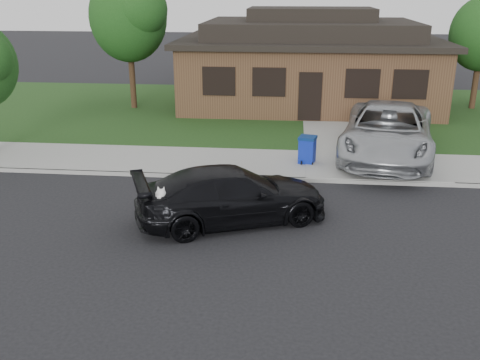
# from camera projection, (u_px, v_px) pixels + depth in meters

# --- Properties ---
(ground) EXTENTS (120.00, 120.00, 0.00)m
(ground) POSITION_uv_depth(u_px,v_px,m) (162.00, 223.00, 13.77)
(ground) COLOR black
(ground) RESTS_ON ground
(sidewalk) EXTENTS (60.00, 3.00, 0.12)m
(sidewalk) POSITION_uv_depth(u_px,v_px,m) (196.00, 162.00, 18.43)
(sidewalk) COLOR gray
(sidewalk) RESTS_ON ground
(curb) EXTENTS (60.00, 0.12, 0.12)m
(curb) POSITION_uv_depth(u_px,v_px,m) (188.00, 176.00, 17.03)
(curb) COLOR gray
(curb) RESTS_ON ground
(lawn) EXTENTS (60.00, 13.00, 0.13)m
(lawn) POSITION_uv_depth(u_px,v_px,m) (225.00, 111.00, 25.91)
(lawn) COLOR #193814
(lawn) RESTS_ON ground
(driveway) EXTENTS (4.50, 13.00, 0.14)m
(driveway) POSITION_uv_depth(u_px,v_px,m) (357.00, 129.00, 22.54)
(driveway) COLOR gray
(driveway) RESTS_ON ground
(sedan) EXTENTS (5.33, 3.75, 1.43)m
(sedan) POSITION_uv_depth(u_px,v_px,m) (232.00, 195.00, 13.68)
(sedan) COLOR black
(sedan) RESTS_ON ground
(minivan) EXTENTS (4.13, 6.87, 1.79)m
(minivan) POSITION_uv_depth(u_px,v_px,m) (388.00, 131.00, 18.44)
(minivan) COLOR #A7AAAE
(minivan) RESTS_ON driveway
(recycling_bin) EXTENTS (0.67, 0.67, 0.92)m
(recycling_bin) POSITION_uv_depth(u_px,v_px,m) (307.00, 149.00, 17.98)
(recycling_bin) COLOR #0E229A
(recycling_bin) RESTS_ON sidewalk
(house) EXTENTS (12.60, 8.60, 4.65)m
(house) POSITION_uv_depth(u_px,v_px,m) (309.00, 63.00, 26.69)
(house) COLOR #422B1C
(house) RESTS_ON ground
(tree_0) EXTENTS (3.78, 3.60, 6.34)m
(tree_0) POSITION_uv_depth(u_px,v_px,m) (131.00, 15.00, 24.68)
(tree_0) COLOR #332114
(tree_0) RESTS_ON ground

